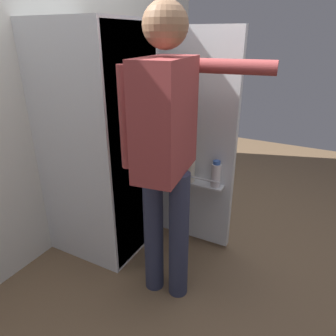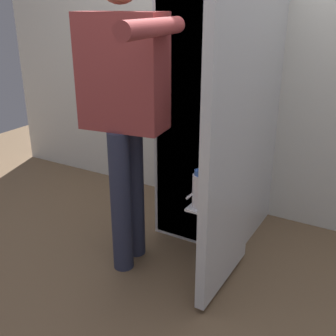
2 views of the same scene
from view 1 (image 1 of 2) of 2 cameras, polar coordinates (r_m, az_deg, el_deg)
name	(u,v)px [view 1 (image 1 of 2)]	position (r m, az deg, el deg)	size (l,w,h in m)	color
ground_plane	(169,259)	(2.41, 0.18, -16.44)	(6.33, 6.33, 0.00)	brown
kitchen_wall	(53,72)	(2.44, -20.48, 16.21)	(4.40, 0.10, 2.59)	silver
refrigerator	(107,144)	(2.28, -11.16, 4.40)	(0.66, 1.23, 1.64)	silver
person	(166,140)	(1.66, -0.30, 5.21)	(0.63, 0.74, 1.69)	#2D334C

